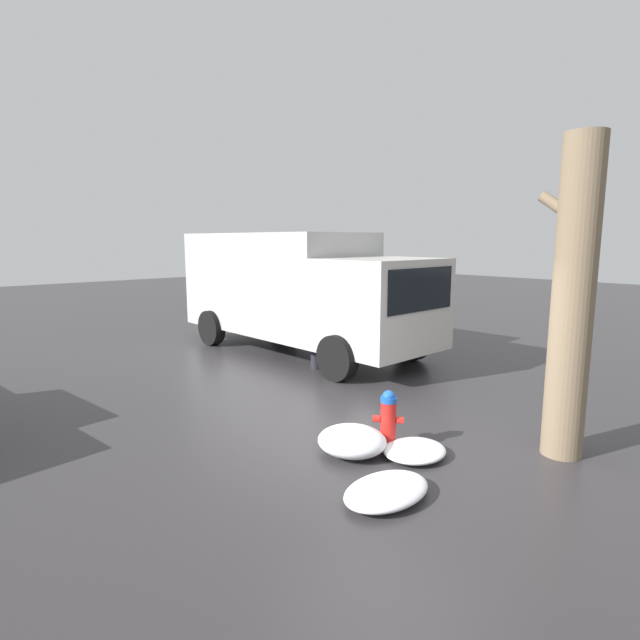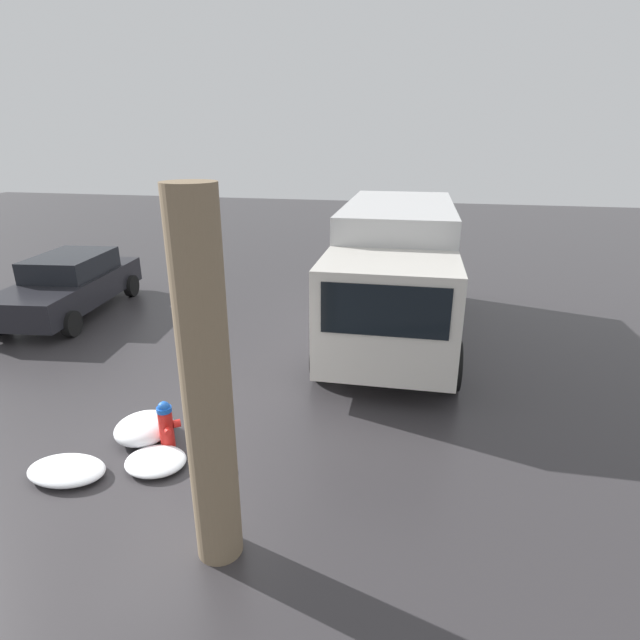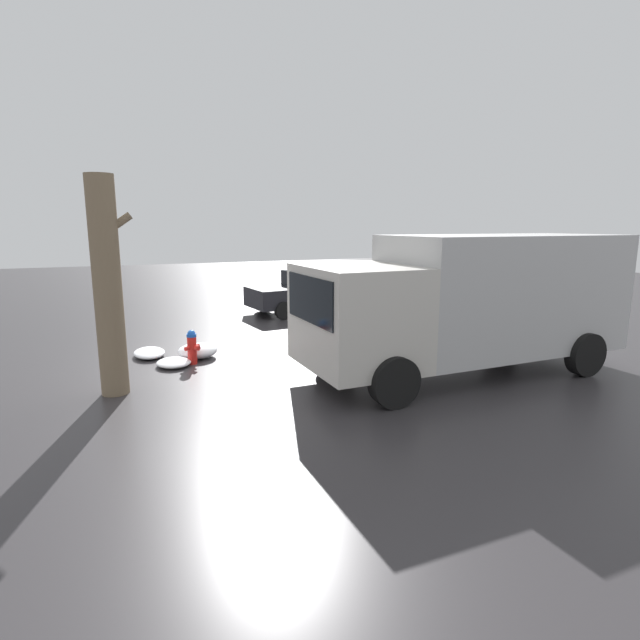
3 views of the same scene
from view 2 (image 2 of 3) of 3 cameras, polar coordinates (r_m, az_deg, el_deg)
ground_plane at (r=7.84m, az=-16.89°, el=-13.89°), size 60.00×60.00×0.00m
fire_hydrant at (r=7.63m, az=-17.16°, el=-11.39°), size 0.38×0.35×0.78m
tree_trunk at (r=5.00m, az=-12.81°, el=-7.79°), size 0.75×0.49×3.94m
delivery_truck at (r=11.23m, az=8.60°, el=6.04°), size 6.95×2.74×2.86m
pedestrian at (r=9.97m, az=3.12°, el=0.43°), size 0.36×0.36×1.66m
parked_car at (r=14.22m, az=-26.65°, el=3.71°), size 4.69×2.36×1.47m
snow_pile_by_hydrant at (r=8.11m, az=-19.44°, el=-11.56°), size 0.90×0.86×0.34m
snow_pile_curbside at (r=7.49m, az=-18.26°, el=-15.07°), size 0.74×0.85×0.16m
snow_pile_by_tree at (r=7.75m, az=-26.98°, el=-15.05°), size 0.71×1.08×0.18m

